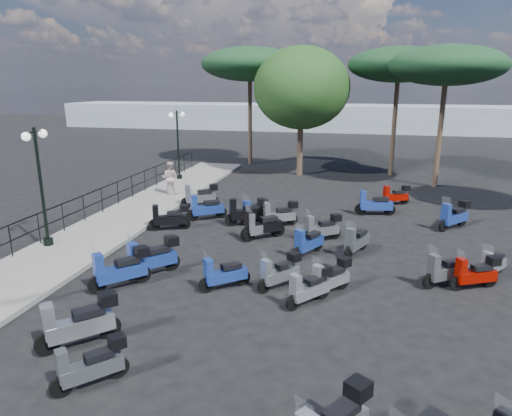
% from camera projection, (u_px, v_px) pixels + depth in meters
% --- Properties ---
extents(ground, '(120.00, 120.00, 0.00)m').
position_uv_depth(ground, '(247.00, 275.00, 13.92)').
color(ground, black).
rests_on(ground, ground).
extents(sidewalk, '(3.00, 30.00, 0.15)m').
position_uv_depth(sidewalk, '(107.00, 228.00, 18.15)').
color(sidewalk, slate).
rests_on(sidewalk, ground).
extents(railing, '(0.04, 26.04, 1.10)m').
position_uv_depth(railing, '(73.00, 208.00, 18.03)').
color(railing, black).
rests_on(railing, sidewalk).
extents(lamp_post_1, '(0.38, 1.21, 4.12)m').
position_uv_depth(lamp_post_1, '(40.00, 180.00, 15.48)').
color(lamp_post_1, black).
rests_on(lamp_post_1, sidewalk).
extents(lamp_post_2, '(0.61, 1.11, 3.99)m').
position_uv_depth(lamp_post_2, '(178.00, 140.00, 26.56)').
color(lamp_post_2, black).
rests_on(lamp_post_2, sidewalk).
extents(pedestrian_far, '(0.89, 0.73, 1.68)m').
position_uv_depth(pedestrian_far, '(170.00, 178.00, 23.20)').
color(pedestrian_far, '#C1A6A3').
rests_on(pedestrian_far, sidewalk).
extents(scooter_1, '(1.14, 1.21, 1.20)m').
position_uv_depth(scooter_1, '(91.00, 366.00, 8.75)').
color(scooter_1, black).
rests_on(scooter_1, ground).
extents(scooter_2, '(1.36, 1.48, 1.46)m').
position_uv_depth(scooter_2, '(120.00, 270.00, 12.97)').
color(scooter_2, black).
rests_on(scooter_2, ground).
extents(scooter_3, '(1.58, 0.86, 1.33)m').
position_uv_depth(scooter_3, '(170.00, 218.00, 18.09)').
color(scooter_3, black).
rests_on(scooter_3, ground).
extents(scooter_4, '(1.50, 1.14, 1.41)m').
position_uv_depth(scooter_4, '(206.00, 209.00, 19.45)').
color(scooter_4, black).
rests_on(scooter_4, ground).
extents(scooter_5, '(1.64, 1.03, 1.42)m').
position_uv_depth(scooter_5, '(200.00, 196.00, 21.39)').
color(scooter_5, black).
rests_on(scooter_5, ground).
extents(scooter_7, '(1.43, 1.45, 1.48)m').
position_uv_depth(scooter_7, '(79.00, 323.00, 10.09)').
color(scooter_7, black).
rests_on(scooter_7, ground).
extents(scooter_8, '(1.10, 1.29, 1.23)m').
position_uv_depth(scooter_8, '(280.00, 273.00, 12.99)').
color(scooter_8, black).
rests_on(scooter_8, ground).
extents(scooter_9, '(1.51, 1.20, 1.44)m').
position_uv_depth(scooter_9, '(262.00, 226.00, 17.06)').
color(scooter_9, black).
rests_on(scooter_9, ground).
extents(scooter_10, '(1.70, 1.02, 1.46)m').
position_uv_depth(scooter_10, '(247.00, 212.00, 18.72)').
color(scooter_10, black).
rests_on(scooter_10, ground).
extents(scooter_11, '(1.03, 1.38, 1.29)m').
position_uv_depth(scooter_11, '(255.00, 212.00, 19.08)').
color(scooter_11, black).
rests_on(scooter_11, ground).
extents(scooter_14, '(1.26, 1.09, 1.25)m').
position_uv_depth(scooter_14, '(223.00, 275.00, 12.92)').
color(scooter_14, black).
rests_on(scooter_14, ground).
extents(scooter_15, '(1.26, 1.31, 1.37)m').
position_uv_depth(scooter_15, '(262.00, 227.00, 17.05)').
color(scooter_15, black).
rests_on(scooter_15, ground).
extents(scooter_16, '(0.93, 1.47, 1.29)m').
position_uv_depth(scooter_16, '(308.00, 243.00, 15.43)').
color(scooter_16, black).
rests_on(scooter_16, ground).
extents(scooter_17, '(1.49, 0.98, 1.31)m').
position_uv_depth(scooter_17, '(279.00, 214.00, 18.57)').
color(scooter_17, black).
rests_on(scooter_17, ground).
extents(scooter_20, '(1.40, 1.04, 1.30)m').
position_uv_depth(scooter_20, '(445.00, 271.00, 13.10)').
color(scooter_20, black).
rests_on(scooter_20, ground).
extents(scooter_21, '(0.86, 1.58, 1.34)m').
position_uv_depth(scooter_21, '(356.00, 242.00, 15.51)').
color(scooter_21, black).
rests_on(scooter_21, ground).
extents(scooter_22, '(1.40, 1.03, 1.27)m').
position_uv_depth(scooter_22, '(322.00, 228.00, 16.85)').
color(scooter_22, black).
rests_on(scooter_22, ground).
extents(scooter_23, '(1.78, 0.62, 1.42)m').
position_uv_depth(scooter_23, '(374.00, 204.00, 20.10)').
color(scooter_23, black).
rests_on(scooter_23, ground).
extents(scooter_26, '(1.42, 0.86, 1.22)m').
position_uv_depth(scooter_26, '(475.00, 274.00, 12.92)').
color(scooter_26, black).
rests_on(scooter_26, ground).
extents(scooter_27, '(0.97, 1.27, 1.20)m').
position_uv_depth(scooter_27, '(492.00, 265.00, 13.63)').
color(scooter_27, black).
rests_on(scooter_27, ground).
extents(scooter_28, '(1.33, 1.42, 1.42)m').
position_uv_depth(scooter_28, '(454.00, 216.00, 18.23)').
color(scooter_28, black).
rests_on(scooter_28, ground).
extents(scooter_29, '(1.40, 0.89, 1.22)m').
position_uv_depth(scooter_29, '(395.00, 196.00, 21.80)').
color(scooter_29, black).
rests_on(scooter_29, ground).
extents(scooter_30, '(1.36, 1.48, 1.46)m').
position_uv_depth(scooter_30, '(152.00, 258.00, 13.85)').
color(scooter_30, black).
rests_on(scooter_30, ground).
extents(scooter_31, '(1.10, 1.29, 1.23)m').
position_uv_depth(scooter_31, '(309.00, 288.00, 12.02)').
color(scooter_31, black).
rests_on(scooter_31, ground).
extents(scooter_32, '(1.10, 1.29, 1.23)m').
position_uv_depth(scooter_32, '(330.00, 278.00, 12.62)').
color(scooter_32, black).
rests_on(scooter_32, ground).
extents(broadleaf_tree, '(5.83, 5.83, 7.83)m').
position_uv_depth(broadleaf_tree, '(301.00, 88.00, 27.54)').
color(broadleaf_tree, '#38281E').
rests_on(broadleaf_tree, ground).
extents(pine_0, '(6.05, 6.05, 7.77)m').
position_uv_depth(pine_0, '(399.00, 65.00, 27.19)').
color(pine_0, '#38281E').
rests_on(pine_0, ground).
extents(pine_1, '(6.07, 6.07, 7.61)m').
position_uv_depth(pine_1, '(447.00, 66.00, 23.94)').
color(pine_1, '#38281E').
rests_on(pine_1, ground).
extents(pine_2, '(6.62, 6.62, 8.04)m').
position_uv_depth(pine_2, '(250.00, 64.00, 31.02)').
color(pine_2, '#38281E').
rests_on(pine_2, ground).
extents(distant_hills, '(70.00, 8.00, 3.00)m').
position_uv_depth(distant_hills, '(338.00, 118.00, 55.74)').
color(distant_hills, gray).
rests_on(distant_hills, ground).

